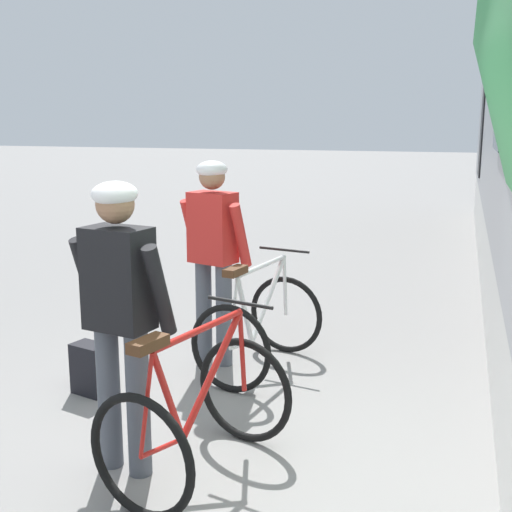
{
  "coord_description": "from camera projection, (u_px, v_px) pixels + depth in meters",
  "views": [
    {
      "loc": [
        1.35,
        -3.28,
        2.11
      ],
      "look_at": [
        -0.15,
        1.52,
        1.05
      ],
      "focal_mm": 46.23,
      "sensor_mm": 36.0,
      "label": 1
    }
  ],
  "objects": [
    {
      "name": "ground_plane",
      "position": [
        204.0,
        482.0,
        3.89
      ],
      "size": [
        80.0,
        80.0,
        0.0
      ],
      "primitive_type": "plane",
      "color": "gray"
    },
    {
      "name": "cyclist_near_in_red",
      "position": [
        213.0,
        244.0,
        5.59
      ],
      "size": [
        0.66,
        0.42,
        1.76
      ],
      "color": "#4C515B",
      "rests_on": "ground"
    },
    {
      "name": "cyclist_far_in_dark",
      "position": [
        120.0,
        303.0,
        3.82
      ],
      "size": [
        0.65,
        0.38,
        1.76
      ],
      "color": "#4C515B",
      "rests_on": "ground"
    },
    {
      "name": "bicycle_near_white",
      "position": [
        260.0,
        325.0,
        5.53
      ],
      "size": [
        0.89,
        1.18,
        0.99
      ],
      "color": "black",
      "rests_on": "ground"
    },
    {
      "name": "bicycle_far_red",
      "position": [
        197.0,
        413.0,
        3.88
      ],
      "size": [
        0.95,
        1.21,
        0.99
      ],
      "color": "black",
      "rests_on": "ground"
    },
    {
      "name": "backpack_on_platform",
      "position": [
        91.0,
        369.0,
        5.11
      ],
      "size": [
        0.32,
        0.25,
        0.4
      ],
      "primitive_type": "cube",
      "rotation": [
        0.0,
        0.0,
        -0.26
      ],
      "color": "black",
      "rests_on": "ground"
    }
  ]
}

